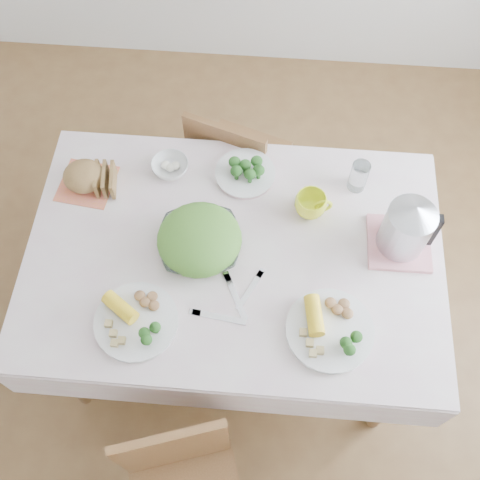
# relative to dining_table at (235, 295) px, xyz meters

# --- Properties ---
(floor) EXTENTS (3.60, 3.60, 0.00)m
(floor) POSITION_rel_dining_table_xyz_m (0.00, 0.00, -0.38)
(floor) COLOR brown
(floor) RESTS_ON ground
(dining_table) EXTENTS (1.40, 0.90, 0.75)m
(dining_table) POSITION_rel_dining_table_xyz_m (0.00, 0.00, 0.00)
(dining_table) COLOR brown
(dining_table) RESTS_ON floor
(tablecloth) EXTENTS (1.50, 1.00, 0.01)m
(tablecloth) POSITION_rel_dining_table_xyz_m (0.00, 0.00, 0.38)
(tablecloth) COLOR silver
(tablecloth) RESTS_ON dining_table
(chair_far) EXTENTS (0.48, 0.48, 0.84)m
(chair_far) POSITION_rel_dining_table_xyz_m (-0.03, 0.67, 0.09)
(chair_far) COLOR brown
(chair_far) RESTS_ON floor
(salad_bowl) EXTENTS (0.32, 0.32, 0.07)m
(salad_bowl) POSITION_rel_dining_table_xyz_m (-0.12, 0.01, 0.42)
(salad_bowl) COLOR white
(salad_bowl) RESTS_ON tablecloth
(dinner_plate_left) EXTENTS (0.39, 0.39, 0.02)m
(dinner_plate_left) POSITION_rel_dining_table_xyz_m (-0.30, -0.29, 0.40)
(dinner_plate_left) COLOR white
(dinner_plate_left) RESTS_ON tablecloth
(dinner_plate_right) EXTENTS (0.35, 0.35, 0.02)m
(dinner_plate_right) POSITION_rel_dining_table_xyz_m (0.34, -0.27, 0.40)
(dinner_plate_right) COLOR white
(dinner_plate_right) RESTS_ON tablecloth
(broccoli_plate) EXTENTS (0.31, 0.31, 0.02)m
(broccoli_plate) POSITION_rel_dining_table_xyz_m (0.01, 0.34, 0.40)
(broccoli_plate) COLOR beige
(broccoli_plate) RESTS_ON tablecloth
(napkin) EXTENTS (0.23, 0.23, 0.00)m
(napkin) POSITION_rel_dining_table_xyz_m (-0.59, 0.25, 0.39)
(napkin) COLOR #E47450
(napkin) RESTS_ON tablecloth
(bread_loaf) EXTENTS (0.16, 0.15, 0.09)m
(bread_loaf) POSITION_rel_dining_table_xyz_m (-0.59, 0.25, 0.45)
(bread_loaf) COLOR brown
(bread_loaf) RESTS_ON napkin
(fruit_bowl) EXTENTS (0.15, 0.15, 0.04)m
(fruit_bowl) POSITION_rel_dining_table_xyz_m (-0.28, 0.34, 0.41)
(fruit_bowl) COLOR white
(fruit_bowl) RESTS_ON tablecloth
(yellow_mug) EXTENTS (0.13, 0.13, 0.09)m
(yellow_mug) POSITION_rel_dining_table_xyz_m (0.27, 0.19, 0.43)
(yellow_mug) COLOR #F5FF28
(yellow_mug) RESTS_ON tablecloth
(glass_tumbler) EXTENTS (0.07, 0.07, 0.13)m
(glass_tumbler) POSITION_rel_dining_table_xyz_m (0.44, 0.32, 0.45)
(glass_tumbler) COLOR white
(glass_tumbler) RESTS_ON tablecloth
(pink_tray) EXTENTS (0.22, 0.22, 0.02)m
(pink_tray) POSITION_rel_dining_table_xyz_m (0.59, 0.08, 0.40)
(pink_tray) COLOR pink
(pink_tray) RESTS_ON tablecloth
(electric_kettle) EXTENTS (0.19, 0.19, 0.24)m
(electric_kettle) POSITION_rel_dining_table_xyz_m (0.59, 0.08, 0.51)
(electric_kettle) COLOR #B2B5BA
(electric_kettle) RESTS_ON pink_tray
(fork_left) EXTENTS (0.10, 0.17, 0.00)m
(fork_left) POSITION_rel_dining_table_xyz_m (0.02, -0.17, 0.39)
(fork_left) COLOR silver
(fork_left) RESTS_ON tablecloth
(fork_right) EXTENTS (0.09, 0.16, 0.00)m
(fork_right) POSITION_rel_dining_table_xyz_m (0.07, -0.14, 0.39)
(fork_right) COLOR silver
(fork_right) RESTS_ON tablecloth
(knife) EXTENTS (0.19, 0.04, 0.00)m
(knife) POSITION_rel_dining_table_xyz_m (-0.03, -0.25, 0.39)
(knife) COLOR silver
(knife) RESTS_ON tablecloth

